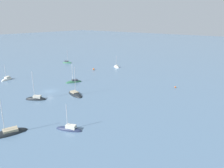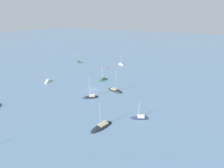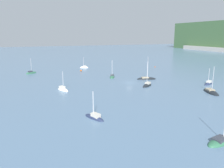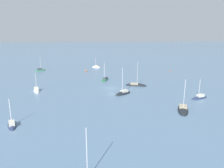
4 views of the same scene
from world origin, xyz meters
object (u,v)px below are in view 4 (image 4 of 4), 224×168
object	(u,v)px
sailboat_7	(37,91)
sailboat_6	(199,98)
sailboat_1	(136,85)
sailboat_9	(40,71)
mooring_buoy_1	(170,71)
sailboat_4	(123,94)
sailboat_2	(12,125)
sailboat_8	(105,80)
sailboat_5	(96,67)
mooring_buoy_0	(86,71)
sailboat_0	(183,110)

from	to	relation	value
sailboat_7	sailboat_6	bearing A→B (deg)	55.53
sailboat_1	sailboat_9	world-z (taller)	sailboat_1
sailboat_9	mooring_buoy_1	bearing A→B (deg)	-33.10
sailboat_1	sailboat_4	xyz separation A→B (m)	(10.87, -6.15, 0.05)
sailboat_9	sailboat_7	bearing A→B (deg)	-106.37
sailboat_2	sailboat_8	bearing A→B (deg)	-49.84
sailboat_4	sailboat_5	xyz separation A→B (m)	(-53.16, -9.49, -0.01)
sailboat_2	sailboat_8	world-z (taller)	sailboat_8
sailboat_6	mooring_buoy_0	world-z (taller)	sailboat_6
sailboat_8	mooring_buoy_1	world-z (taller)	sailboat_8
sailboat_1	sailboat_5	size ratio (longest dim) A/B	1.55
sailboat_6	mooring_buoy_0	distance (m)	60.51
sailboat_9	mooring_buoy_1	size ratio (longest dim) A/B	14.66
sailboat_2	sailboat_5	xyz separation A→B (m)	(-76.16, 18.15, -0.03)
sailboat_9	mooring_buoy_1	xyz separation A→B (m)	(5.09, 67.32, 0.16)
sailboat_2	sailboat_8	size ratio (longest dim) A/B	0.82
sailboat_4	sailboat_7	xyz separation A→B (m)	(-5.29, -29.81, -0.00)
sailboat_2	mooring_buoy_1	distance (m)	84.12
sailboat_1	mooring_buoy_1	world-z (taller)	sailboat_1
sailboat_1	sailboat_2	xyz separation A→B (m)	(33.86, -33.79, 0.07)
sailboat_5	sailboat_8	world-z (taller)	sailboat_8
mooring_buoy_1	sailboat_5	bearing A→B (deg)	-109.88
sailboat_0	sailboat_2	xyz separation A→B (m)	(7.00, -41.88, 0.06)
sailboat_2	mooring_buoy_1	xyz separation A→B (m)	(-62.27, 56.55, 0.15)
sailboat_0	sailboat_8	bearing A→B (deg)	-132.89
sailboat_2	sailboat_1	bearing A→B (deg)	-67.85
sailboat_0	sailboat_1	size ratio (longest dim) A/B	0.91
sailboat_7	sailboat_9	xyz separation A→B (m)	(-39.07, -8.59, 0.01)
sailboat_8	sailboat_7	bearing A→B (deg)	-31.51
sailboat_9	sailboat_5	bearing A→B (deg)	-11.85
sailboat_5	sailboat_9	bearing A→B (deg)	41.36
sailboat_1	mooring_buoy_0	size ratio (longest dim) A/B	12.01
sailboat_9	mooring_buoy_0	world-z (taller)	sailboat_9
sailboat_8	mooring_buoy_0	distance (m)	22.54
sailboat_2	sailboat_7	world-z (taller)	sailboat_7
sailboat_4	sailboat_5	size ratio (longest dim) A/B	1.48
sailboat_6	sailboat_8	xyz separation A→B (m)	(-26.61, -28.82, -0.03)
sailboat_2	sailboat_4	xyz separation A→B (m)	(-22.99, 27.63, -0.02)
sailboat_0	sailboat_1	xyz separation A→B (m)	(-26.86, -8.09, -0.01)
sailboat_2	sailboat_4	size ratio (longest dim) A/B	0.69
sailboat_8	mooring_buoy_1	size ratio (longest dim) A/B	14.79
sailboat_5	mooring_buoy_1	world-z (taller)	sailboat_5
sailboat_5	sailboat_8	distance (m)	32.93
sailboat_6	sailboat_4	bearing A→B (deg)	-38.73
sailboat_5	mooring_buoy_1	xyz separation A→B (m)	(13.89, 38.41, 0.18)
sailboat_4	sailboat_8	bearing A→B (deg)	-110.82
sailboat_6	sailboat_0	bearing A→B (deg)	23.58
sailboat_2	mooring_buoy_0	xyz separation A→B (m)	(-64.18, 13.21, 0.30)
sailboat_6	sailboat_8	world-z (taller)	sailboat_8
sailboat_6	mooring_buoy_1	distance (m)	45.77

